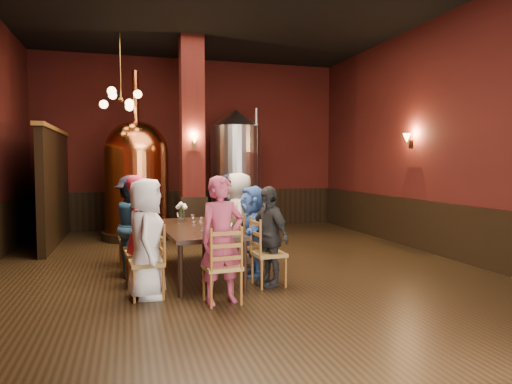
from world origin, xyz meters
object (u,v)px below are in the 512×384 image
object	(u,v)px
person_2	(136,226)
copper_kettle	(137,178)
person_1	(140,230)
person_0	(146,238)
steel_vessel	(236,170)
dining_table	(194,231)
rose_vase	(182,208)

from	to	relation	value
person_2	copper_kettle	bearing A→B (deg)	-0.93
person_1	copper_kettle	distance (m)	4.20
person_0	copper_kettle	world-z (taller)	copper_kettle
copper_kettle	steel_vessel	world-z (taller)	copper_kettle
dining_table	person_0	size ratio (longest dim) A/B	1.60
person_0	person_2	bearing A→B (deg)	10.28
person_0	rose_vase	distance (m)	1.96
copper_kettle	steel_vessel	bearing A→B (deg)	13.29
dining_table	person_1	bearing A→B (deg)	-158.78
person_2	rose_vase	size ratio (longest dim) A/B	4.63
steel_vessel	person_2	bearing A→B (deg)	-122.10
person_1	steel_vessel	bearing A→B (deg)	-12.44
dining_table	rose_vase	xyz separation A→B (m)	(-0.10, 0.77, 0.28)
steel_vessel	rose_vase	size ratio (longest dim) A/B	9.42
copper_kettle	rose_vase	xyz separation A→B (m)	(0.68, -2.99, -0.43)
person_2	person_1	bearing A→B (deg)	-174.63
dining_table	rose_vase	distance (m)	0.82
person_2	steel_vessel	bearing A→B (deg)	-31.50
dining_table	copper_kettle	bearing A→B (deg)	96.97
person_1	copper_kettle	size ratio (longest dim) A/B	0.41
rose_vase	copper_kettle	bearing A→B (deg)	102.87
person_1	dining_table	bearing A→B (deg)	-48.59
dining_table	person_2	xyz separation A→B (m)	(-0.87, 0.26, 0.07)
person_2	steel_vessel	xyz separation A→B (m)	(2.56, 4.08, 0.79)
dining_table	person_1	world-z (taller)	person_1
dining_table	rose_vase	world-z (taller)	rose_vase
copper_kettle	steel_vessel	size ratio (longest dim) A/B	1.23
person_1	rose_vase	distance (m)	1.39
steel_vessel	rose_vase	bearing A→B (deg)	-116.55
person_0	person_1	bearing A→B (deg)	10.28
person_0	steel_vessel	distance (m)	5.99
person_1	rose_vase	world-z (taller)	person_1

